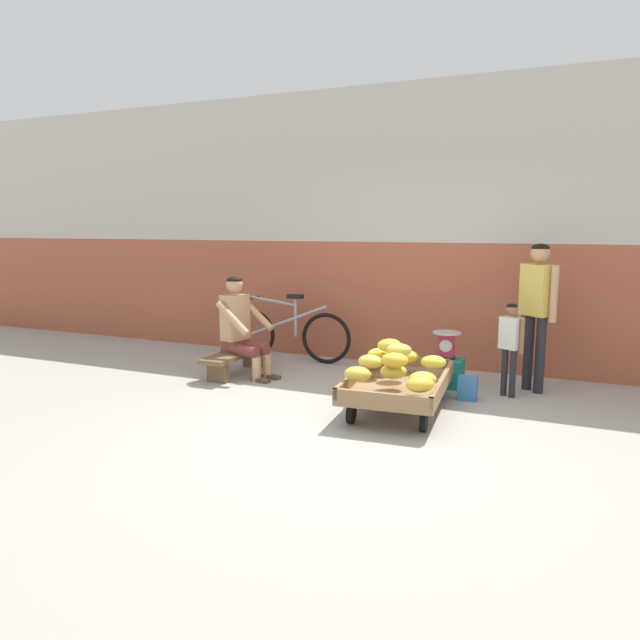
{
  "coord_description": "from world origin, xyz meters",
  "views": [
    {
      "loc": [
        1.63,
        -4.45,
        1.7
      ],
      "look_at": [
        -0.71,
        0.96,
        0.75
      ],
      "focal_mm": 32.63,
      "sensor_mm": 36.0,
      "label": 1
    }
  ],
  "objects_px": {
    "bicycle_near_left": "(288,333)",
    "banana_cart": "(399,385)",
    "low_bench": "(236,357)",
    "weighing_scale": "(447,345)",
    "plastic_crate": "(446,372)",
    "customer_adult": "(537,301)",
    "vendor_seated": "(241,327)",
    "customer_child": "(510,340)",
    "shopping_bag": "(468,388)"
  },
  "relations": [
    {
      "from": "vendor_seated",
      "to": "customer_adult",
      "type": "bearing_deg",
      "value": 11.63
    },
    {
      "from": "low_bench",
      "to": "weighing_scale",
      "type": "height_order",
      "value": "weighing_scale"
    },
    {
      "from": "customer_adult",
      "to": "banana_cart",
      "type": "bearing_deg",
      "value": -133.35
    },
    {
      "from": "plastic_crate",
      "to": "customer_child",
      "type": "relative_size",
      "value": 0.38
    },
    {
      "from": "vendor_seated",
      "to": "customer_child",
      "type": "relative_size",
      "value": 1.2
    },
    {
      "from": "shopping_bag",
      "to": "bicycle_near_left",
      "type": "bearing_deg",
      "value": 160.67
    },
    {
      "from": "low_bench",
      "to": "weighing_scale",
      "type": "xyz_separation_m",
      "value": [
        2.34,
        0.45,
        0.25
      ]
    },
    {
      "from": "customer_child",
      "to": "weighing_scale",
      "type": "bearing_deg",
      "value": 168.64
    },
    {
      "from": "plastic_crate",
      "to": "low_bench",
      "type": "bearing_deg",
      "value": -169.16
    },
    {
      "from": "low_bench",
      "to": "customer_adult",
      "type": "distance_m",
      "value": 3.35
    },
    {
      "from": "vendor_seated",
      "to": "customer_child",
      "type": "distance_m",
      "value": 2.93
    },
    {
      "from": "customer_adult",
      "to": "customer_child",
      "type": "distance_m",
      "value": 0.52
    },
    {
      "from": "banana_cart",
      "to": "low_bench",
      "type": "distance_m",
      "value": 2.17
    },
    {
      "from": "customer_adult",
      "to": "shopping_bag",
      "type": "height_order",
      "value": "customer_adult"
    },
    {
      "from": "vendor_seated",
      "to": "customer_adult",
      "type": "relative_size",
      "value": 0.75
    },
    {
      "from": "customer_adult",
      "to": "shopping_bag",
      "type": "distance_m",
      "value": 1.17
    },
    {
      "from": "plastic_crate",
      "to": "customer_adult",
      "type": "xyz_separation_m",
      "value": [
        0.87,
        0.18,
        0.8
      ]
    },
    {
      "from": "bicycle_near_left",
      "to": "customer_adult",
      "type": "xyz_separation_m",
      "value": [
        2.97,
        -0.24,
        0.6
      ]
    },
    {
      "from": "customer_adult",
      "to": "shopping_bag",
      "type": "xyz_separation_m",
      "value": [
        -0.57,
        -0.6,
        -0.83
      ]
    },
    {
      "from": "bicycle_near_left",
      "to": "customer_child",
      "type": "height_order",
      "value": "customer_child"
    },
    {
      "from": "plastic_crate",
      "to": "shopping_bag",
      "type": "xyz_separation_m",
      "value": [
        0.3,
        -0.42,
        -0.03
      ]
    },
    {
      "from": "banana_cart",
      "to": "low_bench",
      "type": "bearing_deg",
      "value": 165.34
    },
    {
      "from": "bicycle_near_left",
      "to": "shopping_bag",
      "type": "distance_m",
      "value": 2.55
    },
    {
      "from": "bicycle_near_left",
      "to": "banana_cart",
      "type": "bearing_deg",
      "value": -37.26
    },
    {
      "from": "bicycle_near_left",
      "to": "customer_child",
      "type": "relative_size",
      "value": 1.75
    },
    {
      "from": "bicycle_near_left",
      "to": "vendor_seated",
      "type": "bearing_deg",
      "value": -100.09
    },
    {
      "from": "low_bench",
      "to": "vendor_seated",
      "type": "bearing_deg",
      "value": -13.01
    },
    {
      "from": "low_bench",
      "to": "bicycle_near_left",
      "type": "relative_size",
      "value": 0.66
    },
    {
      "from": "weighing_scale",
      "to": "banana_cart",
      "type": "bearing_deg",
      "value": -103.33
    },
    {
      "from": "vendor_seated",
      "to": "banana_cart",
      "type": "bearing_deg",
      "value": -14.72
    },
    {
      "from": "shopping_bag",
      "to": "customer_child",
      "type": "bearing_deg",
      "value": 39.53
    },
    {
      "from": "low_bench",
      "to": "plastic_crate",
      "type": "bearing_deg",
      "value": 10.84
    },
    {
      "from": "banana_cart",
      "to": "bicycle_near_left",
      "type": "xyz_separation_m",
      "value": [
        -1.86,
        1.41,
        0.11
      ]
    },
    {
      "from": "weighing_scale",
      "to": "shopping_bag",
      "type": "distance_m",
      "value": 0.62
    },
    {
      "from": "bicycle_near_left",
      "to": "customer_adult",
      "type": "bearing_deg",
      "value": -4.65
    },
    {
      "from": "banana_cart",
      "to": "customer_child",
      "type": "bearing_deg",
      "value": 44.15
    },
    {
      "from": "banana_cart",
      "to": "plastic_crate",
      "type": "bearing_deg",
      "value": 76.68
    },
    {
      "from": "banana_cart",
      "to": "shopping_bag",
      "type": "bearing_deg",
      "value": 46.84
    },
    {
      "from": "vendor_seated",
      "to": "plastic_crate",
      "type": "distance_m",
      "value": 2.34
    },
    {
      "from": "low_bench",
      "to": "weighing_scale",
      "type": "distance_m",
      "value": 2.39
    },
    {
      "from": "banana_cart",
      "to": "customer_child",
      "type": "xyz_separation_m",
      "value": [
        0.89,
        0.86,
        0.35
      ]
    },
    {
      "from": "bicycle_near_left",
      "to": "customer_adult",
      "type": "distance_m",
      "value": 3.04
    },
    {
      "from": "plastic_crate",
      "to": "shopping_bag",
      "type": "height_order",
      "value": "plastic_crate"
    },
    {
      "from": "customer_adult",
      "to": "vendor_seated",
      "type": "bearing_deg",
      "value": -168.37
    },
    {
      "from": "low_bench",
      "to": "vendor_seated",
      "type": "relative_size",
      "value": 0.96
    },
    {
      "from": "plastic_crate",
      "to": "bicycle_near_left",
      "type": "relative_size",
      "value": 0.22
    },
    {
      "from": "shopping_bag",
      "to": "low_bench",
      "type": "bearing_deg",
      "value": -179.48
    },
    {
      "from": "low_bench",
      "to": "plastic_crate",
      "type": "xyz_separation_m",
      "value": [
        2.34,
        0.45,
        -0.05
      ]
    },
    {
      "from": "customer_child",
      "to": "plastic_crate",
      "type": "bearing_deg",
      "value": 168.55
    },
    {
      "from": "weighing_scale",
      "to": "customer_adult",
      "type": "bearing_deg",
      "value": 11.46
    }
  ]
}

